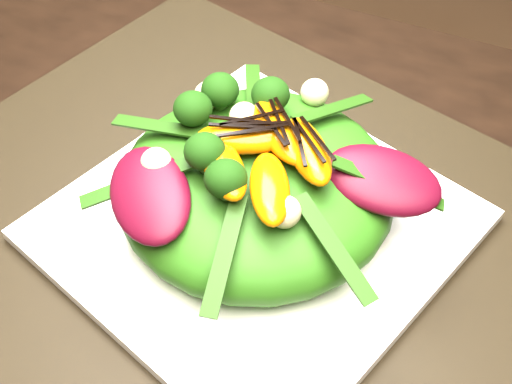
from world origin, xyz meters
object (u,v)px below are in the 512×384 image
at_px(orange_segment, 257,120).
at_px(plate_base, 256,225).
at_px(placemat, 256,231).
at_px(lettuce_mound, 256,186).
at_px(salad_bowl, 256,213).

bearing_deg(orange_segment, plate_base, -67.59).
bearing_deg(placemat, lettuce_mound, -90.00).
relative_size(plate_base, orange_segment, 4.30).
relative_size(placemat, plate_base, 2.03).
bearing_deg(plate_base, placemat, 0.00).
xyz_separation_m(salad_bowl, lettuce_mound, (0.00, -0.00, 0.03)).
bearing_deg(salad_bowl, placemat, 90.00).
height_order(salad_bowl, orange_segment, orange_segment).
bearing_deg(salad_bowl, plate_base, 90.00).
bearing_deg(orange_segment, placemat, -67.59).
height_order(plate_base, lettuce_mound, lettuce_mound).
bearing_deg(plate_base, salad_bowl, -90.00).
distance_m(plate_base, salad_bowl, 0.01).
bearing_deg(orange_segment, salad_bowl, -67.59).
xyz_separation_m(placemat, salad_bowl, (0.00, -0.00, 0.02)).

